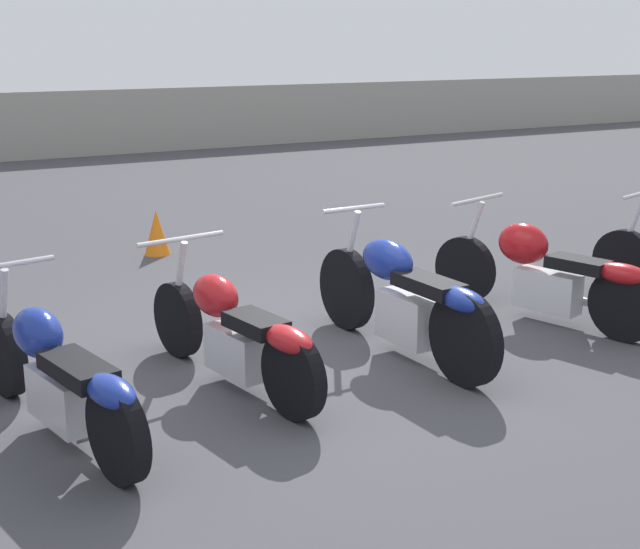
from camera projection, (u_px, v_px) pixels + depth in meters
ground_plane at (322, 360)px, 6.59m from camera, size 60.00×60.00×0.00m
fence_back at (1, 128)px, 16.88m from camera, size 40.00×0.04×1.30m
motorcycle_slot_1 at (58, 376)px, 5.24m from camera, size 0.75×2.12×0.93m
motorcycle_slot_2 at (235, 333)px, 6.01m from camera, size 0.69×2.01×0.93m
motorcycle_slot_3 at (404, 299)px, 6.59m from camera, size 0.57×2.13×1.03m
motorcycle_slot_4 at (545, 273)px, 7.41m from camera, size 0.90×2.07×0.97m
traffic_cone_near at (157, 232)px, 9.74m from camera, size 0.28×0.28×0.49m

